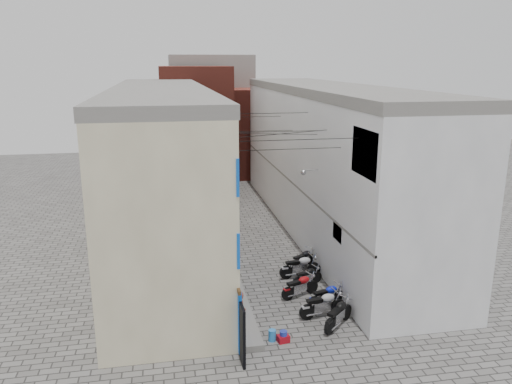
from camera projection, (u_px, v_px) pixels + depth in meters
ground at (307, 347)px, 18.64m from camera, size 90.00×90.00×0.00m
plinth at (215, 234)px, 30.60m from camera, size 0.90×26.00×0.25m
building_left at (163, 166)px, 28.92m from camera, size 5.10×27.00×9.00m
building_right at (327, 159)px, 30.76m from camera, size 5.94×26.00×9.00m
building_far_brick_left at (196, 125)px, 43.64m from camera, size 6.00×6.00×10.00m
building_far_brick_right at (248, 132)px, 46.70m from camera, size 5.00×6.00×8.00m
building_far_concrete at (212, 112)px, 49.58m from camera, size 8.00×5.00×11.00m
far_shopfront at (223, 173)px, 42.30m from camera, size 2.00×0.30×2.40m
overhead_wires at (266, 130)px, 24.11m from camera, size 5.80×13.02×1.32m
motorcycle_a at (339, 313)px, 19.92m from camera, size 1.98×1.90×1.21m
motorcycle_b at (323, 303)px, 20.71m from camera, size 2.18×0.98×1.22m
motorcycle_c at (327, 295)px, 21.59m from camera, size 2.01×1.10×1.11m
motorcycle_d at (300, 285)px, 22.51m from camera, size 2.05×1.26×1.13m
motorcycle_e at (307, 275)px, 23.70m from camera, size 1.75×1.07×0.97m
motorcycle_f at (300, 265)px, 24.55m from camera, size 2.20×0.90×1.24m
motorcycle_g at (304, 258)px, 25.59m from camera, size 1.95×1.56×1.11m
person_a at (241, 313)px, 18.89m from camera, size 0.53×0.70×1.73m
person_b at (233, 280)px, 21.75m from camera, size 0.93×1.01×1.68m
water_jug_near at (283, 336)px, 18.92m from camera, size 0.30×0.30×0.45m
water_jug_far at (272, 335)px, 18.99m from camera, size 0.37×0.37×0.45m
red_crate at (283, 339)px, 18.94m from camera, size 0.49×0.41×0.27m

